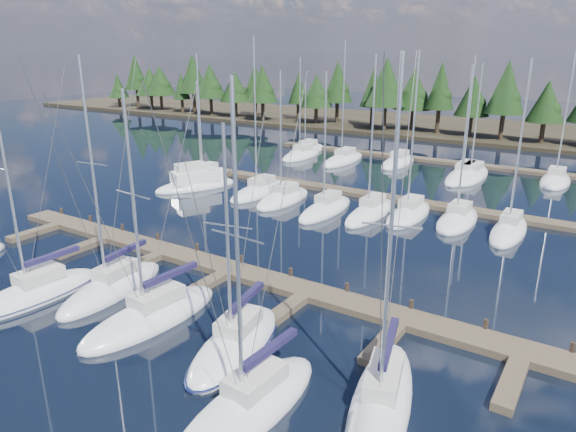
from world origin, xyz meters
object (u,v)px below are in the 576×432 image
Objects in this scene: front_sailboat_6 at (381,403)px; motor_yacht_left at (196,183)px; main_dock at (226,273)px; front_sailboat_4 at (236,344)px; front_sailboat_1 at (35,293)px; front_sailboat_3 at (152,316)px; front_sailboat_5 at (250,405)px; front_sailboat_2 at (113,287)px.

motor_yacht_left is at bearing 143.96° from front_sailboat_6.
front_sailboat_4 is (5.92, -6.42, 0.07)m from main_dock.
front_sailboat_1 is 8.14m from front_sailboat_3.
main_dock is 3.10× the size of front_sailboat_5.
front_sailboat_6 reaches higher than front_sailboat_3.
front_sailboat_1 is at bearing -174.98° from front_sailboat_6.
front_sailboat_1 reaches higher than front_sailboat_3.
front_sailboat_1 is at bearing -136.92° from front_sailboat_2.
motor_yacht_left is at bearing 120.92° from front_sailboat_2.
front_sailboat_3 is (4.67, -1.14, -0.02)m from front_sailboat_2.
front_sailboat_4 is at bearing 3.05° from front_sailboat_3.
front_sailboat_3 is at bearing 179.95° from front_sailboat_6.
front_sailboat_2 is 24.84m from motor_yacht_left.
front_sailboat_3 is at bearing -87.25° from main_dock.
front_sailboat_2 is 1.04× the size of front_sailboat_5.
front_sailboat_1 is at bearing -131.40° from main_dock.
front_sailboat_3 reaches higher than front_sailboat_4.
motor_yacht_left is (-9.52, 24.34, 0.21)m from front_sailboat_1.
main_dock is at bearing 133.62° from front_sailboat_5.
front_sailboat_6 is at bearing -26.06° from main_dock.
front_sailboat_6 is (21.36, 1.88, 0.01)m from front_sailboat_1.
front_sailboat_5 reaches higher than front_sailboat_3.
front_sailboat_5 is 36.69m from motor_yacht_left.
front_sailboat_6 is (7.84, -0.31, 0.03)m from front_sailboat_4.
front_sailboat_3 is at bearing 13.43° from front_sailboat_1.
front_sailboat_4 is at bearing 9.20° from front_sailboat_1.
front_sailboat_1 reaches higher than front_sailboat_4.
front_sailboat_5 is at bearing -3.84° from front_sailboat_1.
motor_yacht_left is (-12.76, 21.31, 0.19)m from front_sailboat_2.
front_sailboat_5 reaches higher than front_sailboat_4.
front_sailboat_6 is at bearing -2.26° from front_sailboat_4.
front_sailboat_5 is (3.36, -3.32, 0.02)m from front_sailboat_4.
front_sailboat_5 reaches higher than motor_yacht_left.
main_dock is 3.65× the size of front_sailboat_4.
front_sailboat_6 is at bearing -3.65° from front_sailboat_2.
front_sailboat_3 is at bearing -13.75° from front_sailboat_2.
front_sailboat_2 reaches higher than front_sailboat_1.
front_sailboat_5 is (13.63, -4.17, -0.01)m from front_sailboat_2.
front_sailboat_4 is (13.52, 2.19, -0.02)m from front_sailboat_1.
front_sailboat_1 is at bearing -68.64° from motor_yacht_left.
front_sailboat_3 is (7.92, 1.89, -0.01)m from front_sailboat_1.
front_sailboat_2 is at bearing 175.30° from front_sailboat_4.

